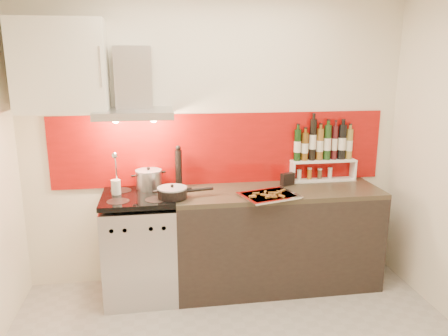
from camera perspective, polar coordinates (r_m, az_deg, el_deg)
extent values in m
cube|color=silver|center=(3.93, -1.01, 3.69)|extent=(3.40, 0.02, 2.60)
cube|color=#8E0B07|center=(3.94, -0.26, 2.53)|extent=(3.00, 0.02, 0.64)
cube|color=#B7B7BA|center=(3.87, -10.83, -10.41)|extent=(0.60, 0.60, 0.84)
cube|color=black|center=(3.65, -10.89, -13.55)|extent=(0.50, 0.02, 0.40)
cube|color=#B7B7BA|center=(3.49, -11.19, -7.85)|extent=(0.56, 0.02, 0.12)
cube|color=#FF190C|center=(3.48, -11.19, -7.88)|extent=(0.10, 0.01, 0.04)
cube|color=black|center=(3.70, -11.15, -3.76)|extent=(0.60, 0.60, 0.04)
cube|color=black|center=(4.00, 6.86, -9.29)|extent=(1.80, 0.60, 0.86)
cube|color=#30281D|center=(3.84, 7.05, -3.10)|extent=(1.80, 0.60, 0.04)
cube|color=#B7B7BA|center=(3.61, -11.64, 6.99)|extent=(0.62, 0.50, 0.06)
cube|color=#B7B7BA|center=(3.74, -11.75, 11.53)|extent=(0.30, 0.18, 0.50)
sphere|color=#FFD18C|center=(3.62, -13.99, 6.25)|extent=(0.07, 0.07, 0.07)
sphere|color=#FFD18C|center=(3.61, -9.22, 6.46)|extent=(0.07, 0.07, 0.07)
cube|color=silver|center=(3.73, -20.55, 12.33)|extent=(0.70, 0.35, 0.72)
cylinder|color=#B7B7BA|center=(3.84, -9.78, -1.55)|extent=(0.22, 0.22, 0.15)
cylinder|color=#99999E|center=(3.82, -9.83, -0.34)|extent=(0.23, 0.23, 0.01)
sphere|color=black|center=(3.81, -9.84, -0.05)|extent=(0.03, 0.03, 0.03)
cylinder|color=black|center=(3.57, -6.76, -3.29)|extent=(0.24, 0.24, 0.07)
cylinder|color=#99999E|center=(3.56, -6.78, -2.62)|extent=(0.24, 0.24, 0.01)
sphere|color=black|center=(3.55, -6.79, -2.35)|extent=(0.03, 0.03, 0.03)
cylinder|color=black|center=(3.62, -3.17, -2.83)|extent=(0.23, 0.07, 0.03)
cylinder|color=silver|center=(3.74, -13.93, -2.51)|extent=(0.08, 0.08, 0.13)
cylinder|color=silver|center=(3.69, -13.93, 0.05)|extent=(0.01, 0.06, 0.24)
sphere|color=silver|center=(3.62, -14.10, 1.62)|extent=(0.05, 0.05, 0.05)
cylinder|color=black|center=(3.83, -5.95, -0.16)|extent=(0.06, 0.06, 0.34)
sphere|color=black|center=(3.79, -6.03, 2.62)|extent=(0.05, 0.05, 0.05)
cube|color=white|center=(4.21, 12.63, -1.44)|extent=(0.61, 0.17, 0.01)
cube|color=white|center=(4.09, 8.82, -0.45)|extent=(0.01, 0.17, 0.17)
cube|color=white|center=(4.30, 16.38, -0.14)|extent=(0.02, 0.17, 0.17)
cube|color=white|center=(4.16, 12.77, 0.97)|extent=(0.61, 0.17, 0.02)
cylinder|color=black|center=(4.05, 9.57, 2.97)|extent=(0.06, 0.06, 0.29)
cylinder|color=#5A390F|center=(4.07, 10.51, 2.76)|extent=(0.06, 0.06, 0.26)
cylinder|color=black|center=(4.09, 11.51, 3.64)|extent=(0.06, 0.06, 0.38)
cylinder|color=brown|center=(4.12, 12.42, 3.03)|extent=(0.06, 0.06, 0.29)
cylinder|color=#183412|center=(4.14, 13.35, 3.28)|extent=(0.07, 0.07, 0.32)
cylinder|color=#431115|center=(4.17, 14.26, 3.23)|extent=(0.05, 0.05, 0.32)
cylinder|color=black|center=(4.20, 15.17, 3.31)|extent=(0.07, 0.07, 0.32)
cylinder|color=olive|center=(4.23, 16.04, 3.03)|extent=(0.06, 0.06, 0.28)
cylinder|color=beige|center=(4.12, 9.78, -0.94)|extent=(0.04, 0.04, 0.08)
cylinder|color=#9C621A|center=(4.15, 11.10, -0.79)|extent=(0.04, 0.04, 0.09)
cylinder|color=#4D3E26|center=(4.19, 12.39, -0.80)|extent=(0.04, 0.04, 0.08)
cylinder|color=silver|center=(4.22, 13.66, -0.71)|extent=(0.04, 0.04, 0.09)
cube|color=black|center=(3.96, 8.29, -1.43)|extent=(0.14, 0.10, 0.11)
cube|color=silver|center=(3.62, 5.86, -3.66)|extent=(0.50, 0.43, 0.01)
cube|color=silver|center=(3.61, 5.87, -3.51)|extent=(0.52, 0.45, 0.01)
cube|color=red|center=(3.61, 5.87, -3.51)|extent=(0.45, 0.38, 0.01)
cube|color=brown|center=(3.56, 7.53, -3.65)|extent=(0.05, 0.05, 0.01)
cube|color=brown|center=(3.63, 6.95, -3.31)|extent=(0.06, 0.03, 0.01)
cube|color=brown|center=(3.65, 5.41, -3.16)|extent=(0.04, 0.06, 0.01)
cube|color=brown|center=(3.66, 6.95, -3.15)|extent=(0.04, 0.06, 0.01)
cube|color=brown|center=(3.63, 6.23, -3.25)|extent=(0.06, 0.02, 0.01)
cube|color=brown|center=(3.57, 5.95, -3.57)|extent=(0.06, 0.04, 0.01)
cube|color=brown|center=(3.58, 5.21, -3.51)|extent=(0.05, 0.05, 0.01)
cube|color=brown|center=(3.66, 7.04, -3.16)|extent=(0.06, 0.04, 0.01)
cube|color=brown|center=(3.52, 5.80, -3.79)|extent=(0.06, 0.04, 0.01)
cube|color=brown|center=(3.71, 7.69, -2.92)|extent=(0.05, 0.05, 0.01)
cube|color=brown|center=(3.54, 6.51, -3.75)|extent=(0.06, 0.04, 0.01)
cube|color=brown|center=(3.61, 4.20, -3.32)|extent=(0.06, 0.02, 0.01)
cube|color=brown|center=(3.65, 7.08, -3.22)|extent=(0.06, 0.04, 0.01)
cube|color=brown|center=(3.54, 3.71, -3.67)|extent=(0.06, 0.03, 0.01)
cube|color=brown|center=(3.55, 6.55, -3.68)|extent=(0.03, 0.06, 0.01)
cube|color=brown|center=(3.52, 3.80, -3.76)|extent=(0.06, 0.02, 0.01)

